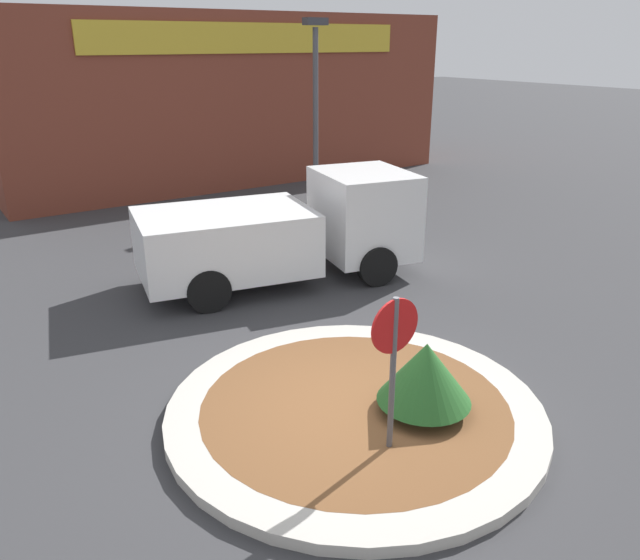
# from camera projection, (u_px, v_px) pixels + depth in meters

# --- Properties ---
(ground_plane) EXTENTS (120.00, 120.00, 0.00)m
(ground_plane) POSITION_uv_depth(u_px,v_px,m) (355.00, 415.00, 8.30)
(ground_plane) COLOR #38383A
(traffic_island) EXTENTS (4.98, 4.98, 0.15)m
(traffic_island) POSITION_uv_depth(u_px,v_px,m) (355.00, 410.00, 8.27)
(traffic_island) COLOR #BCB7AD
(traffic_island) RESTS_ON ground_plane
(stop_sign) EXTENTS (0.65, 0.07, 2.06)m
(stop_sign) POSITION_uv_depth(u_px,v_px,m) (394.00, 351.00, 6.97)
(stop_sign) COLOR #4C4C51
(stop_sign) RESTS_ON ground_plane
(island_shrub) EXTENTS (1.22, 1.22, 0.97)m
(island_shrub) POSITION_uv_depth(u_px,v_px,m) (425.00, 372.00, 7.93)
(island_shrub) COLOR brown
(island_shrub) RESTS_ON traffic_island
(utility_truck) EXTENTS (5.87, 3.20, 2.13)m
(utility_truck) POSITION_uv_depth(u_px,v_px,m) (287.00, 230.00, 12.64)
(utility_truck) COLOR white
(utility_truck) RESTS_ON ground_plane
(storefront_building) EXTENTS (15.59, 6.07, 5.54)m
(storefront_building) POSITION_uv_depth(u_px,v_px,m) (217.00, 96.00, 22.51)
(storefront_building) COLOR brown
(storefront_building) RESTS_ON ground_plane
(light_pole) EXTENTS (0.70, 0.30, 5.26)m
(light_pole) POSITION_uv_depth(u_px,v_px,m) (316.00, 96.00, 18.13)
(light_pole) COLOR #4C4C51
(light_pole) RESTS_ON ground_plane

